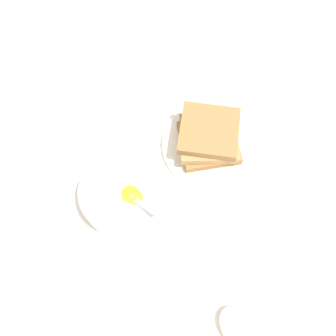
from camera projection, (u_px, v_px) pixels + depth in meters
name	position (u px, v px, depth m)	size (l,w,h in m)	color
ground_plane	(204.00, 238.00, 0.69)	(3.00, 3.00, 0.00)	silver
egg_bowl	(124.00, 194.00, 0.69)	(0.16, 0.15, 0.08)	white
toast_plate	(209.00, 145.00, 0.75)	(0.18, 0.18, 0.01)	white
toast_sandwich	(209.00, 138.00, 0.72)	(0.15, 0.15, 0.05)	brown
soup_spoon	(241.00, 336.00, 0.62)	(0.17, 0.07, 0.03)	white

